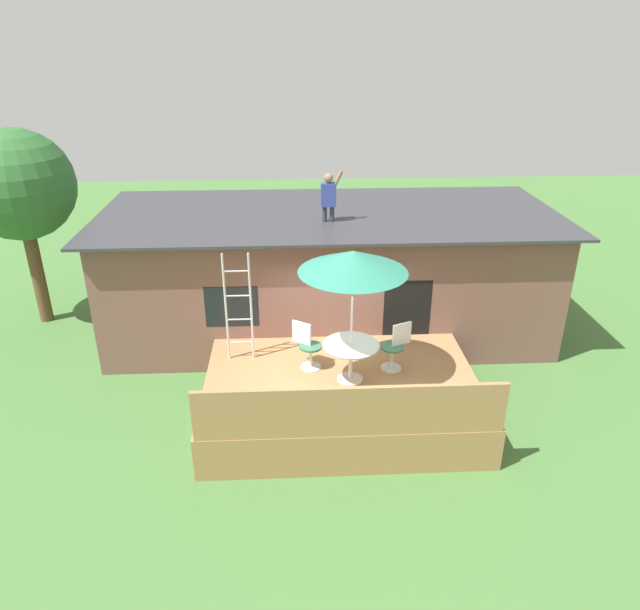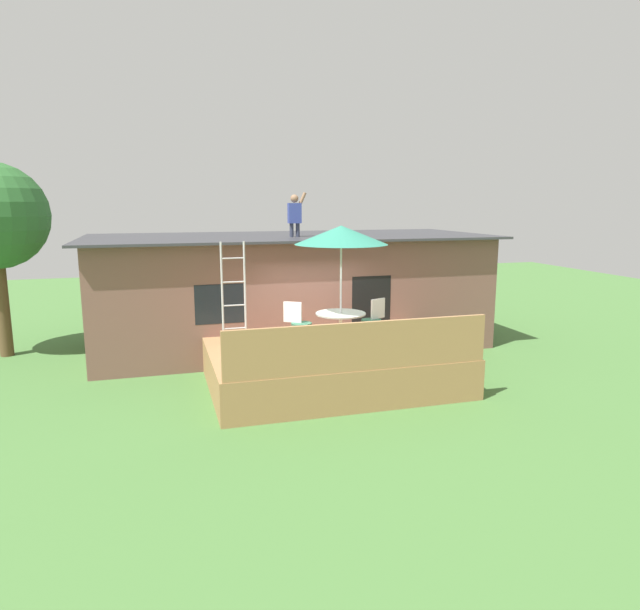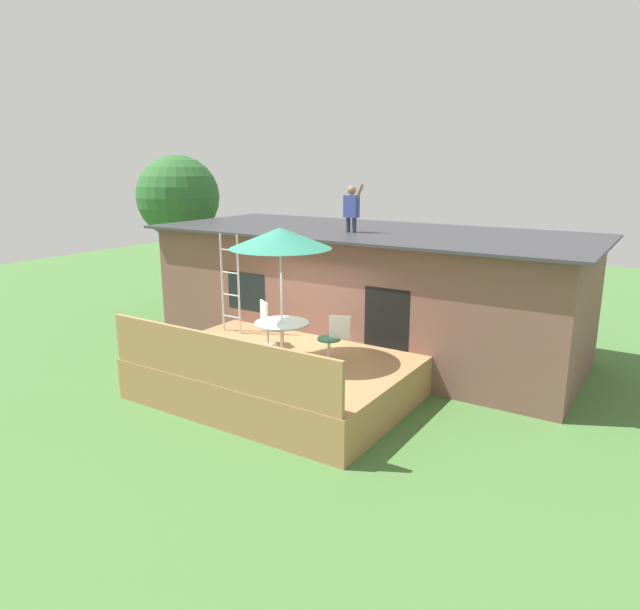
% 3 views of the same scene
% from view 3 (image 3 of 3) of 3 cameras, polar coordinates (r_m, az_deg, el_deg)
% --- Properties ---
extents(ground_plane, '(40.00, 40.00, 0.00)m').
position_cam_3_polar(ground_plane, '(11.49, -4.04, -8.93)').
color(ground_plane, '#477538').
extents(house, '(10.50, 4.50, 2.94)m').
position_cam_3_polar(house, '(13.97, 4.67, 1.54)').
color(house, brown).
rests_on(house, ground).
extents(deck, '(5.08, 3.65, 0.80)m').
position_cam_3_polar(deck, '(11.34, -4.08, -7.07)').
color(deck, '#A87A4C').
rests_on(deck, ground).
extents(deck_railing, '(4.98, 0.08, 0.90)m').
position_cam_3_polar(deck_railing, '(9.78, -10.38, -5.44)').
color(deck_railing, '#A87A4C').
rests_on(deck_railing, deck).
extents(patio_table, '(1.04, 1.04, 0.74)m').
position_cam_3_polar(patio_table, '(10.84, -3.84, -2.56)').
color(patio_table, silver).
rests_on(patio_table, deck).
extents(patio_umbrella, '(1.90, 1.90, 2.54)m').
position_cam_3_polar(patio_umbrella, '(10.48, -4.00, 6.72)').
color(patio_umbrella, silver).
rests_on(patio_umbrella, deck).
extents(step_ladder, '(0.52, 0.04, 2.20)m').
position_cam_3_polar(step_ladder, '(12.69, -8.99, 2.11)').
color(step_ladder, silver).
rests_on(step_ladder, deck).
extents(person_figure, '(0.47, 0.20, 1.11)m').
position_cam_3_polar(person_figure, '(13.09, 3.21, 9.92)').
color(person_figure, '#33384C').
rests_on(person_figure, house).
extents(patio_chair_left, '(0.56, 0.46, 0.92)m').
position_cam_3_polar(patio_chair_left, '(11.73, -5.40, -1.98)').
color(patio_chair_left, silver).
rests_on(patio_chair_left, deck).
extents(patio_chair_right, '(0.59, 0.44, 0.92)m').
position_cam_3_polar(patio_chair_right, '(10.71, 1.29, -3.45)').
color(patio_chair_right, silver).
rests_on(patio_chair_right, deck).
extents(backyard_tree, '(2.58, 2.58, 4.77)m').
position_cam_3_polar(backyard_tree, '(18.71, -14.04, 10.38)').
color(backyard_tree, brown).
rests_on(backyard_tree, ground).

